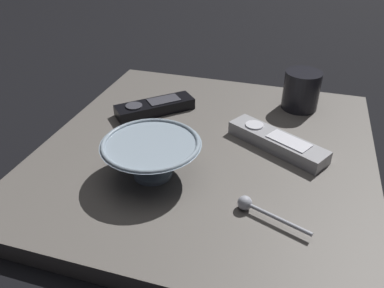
{
  "coord_description": "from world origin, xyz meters",
  "views": [
    {
      "loc": [
        0.6,
        0.15,
        0.43
      ],
      "look_at": [
        0.03,
        -0.02,
        0.05
      ],
      "focal_mm": 35.94,
      "sensor_mm": 36.0,
      "label": 1
    }
  ],
  "objects_px": {
    "cereal_bowl": "(152,156)",
    "teaspoon": "(253,207)",
    "tv_remote_near": "(155,107)",
    "tv_remote_far": "(277,142)"
  },
  "relations": [
    {
      "from": "cereal_bowl",
      "to": "teaspoon",
      "type": "bearing_deg",
      "value": 75.77
    },
    {
      "from": "teaspoon",
      "to": "tv_remote_near",
      "type": "xyz_separation_m",
      "value": [
        -0.26,
        -0.26,
        0.0
      ]
    },
    {
      "from": "teaspoon",
      "to": "tv_remote_near",
      "type": "bearing_deg",
      "value": -135.06
    },
    {
      "from": "tv_remote_near",
      "to": "tv_remote_far",
      "type": "xyz_separation_m",
      "value": [
        0.07,
        0.27,
        0.0
      ]
    },
    {
      "from": "teaspoon",
      "to": "tv_remote_near",
      "type": "relative_size",
      "value": 0.7
    },
    {
      "from": "tv_remote_near",
      "to": "tv_remote_far",
      "type": "relative_size",
      "value": 0.81
    },
    {
      "from": "teaspoon",
      "to": "tv_remote_far",
      "type": "height_order",
      "value": "tv_remote_far"
    },
    {
      "from": "tv_remote_near",
      "to": "cereal_bowl",
      "type": "bearing_deg",
      "value": 20.52
    },
    {
      "from": "cereal_bowl",
      "to": "tv_remote_near",
      "type": "relative_size",
      "value": 1.04
    },
    {
      "from": "cereal_bowl",
      "to": "tv_remote_near",
      "type": "xyz_separation_m",
      "value": [
        -0.21,
        -0.08,
        -0.03
      ]
    },
    {
      "from": "cereal_bowl",
      "to": "tv_remote_near",
      "type": "distance_m",
      "value": 0.23
    },
    {
      "from": "cereal_bowl",
      "to": "teaspoon",
      "type": "distance_m",
      "value": 0.19
    },
    {
      "from": "tv_remote_near",
      "to": "tv_remote_far",
      "type": "distance_m",
      "value": 0.28
    },
    {
      "from": "teaspoon",
      "to": "tv_remote_near",
      "type": "distance_m",
      "value": 0.37
    },
    {
      "from": "cereal_bowl",
      "to": "teaspoon",
      "type": "height_order",
      "value": "cereal_bowl"
    }
  ]
}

